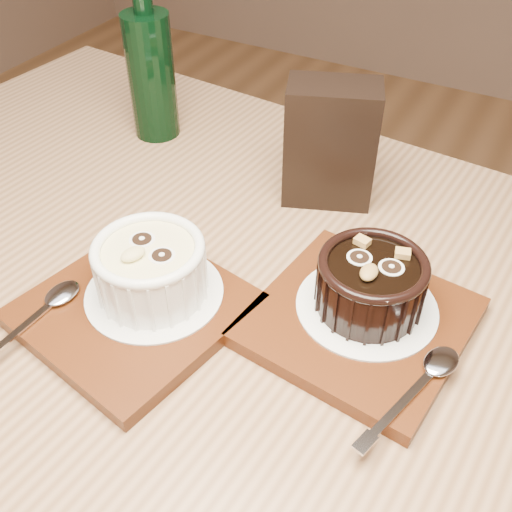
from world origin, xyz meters
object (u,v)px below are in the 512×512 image
(green_bottle, at_px, (151,71))
(ramekin_white, at_px, (150,267))
(table, at_px, (235,389))
(tray_right, at_px, (359,321))
(ramekin_dark, at_px, (371,282))
(condiment_stand, at_px, (330,144))
(tray_left, at_px, (134,309))

(green_bottle, bearing_deg, ramekin_white, -54.77)
(table, xyz_separation_m, tray_right, (0.10, 0.06, 0.10))
(ramekin_dark, height_order, green_bottle, green_bottle)
(ramekin_white, distance_m, green_bottle, 0.33)
(table, distance_m, tray_right, 0.15)
(ramekin_dark, distance_m, condiment_stand, 0.20)
(tray_right, height_order, green_bottle, green_bottle)
(table, height_order, ramekin_dark, ramekin_dark)
(table, relative_size, tray_left, 7.04)
(tray_right, bearing_deg, table, -149.68)
(ramekin_white, xyz_separation_m, condiment_stand, (0.07, 0.24, 0.02))
(condiment_stand, bearing_deg, ramekin_white, -106.22)
(tray_left, bearing_deg, tray_right, 24.41)
(table, height_order, tray_left, tray_left)
(table, relative_size, tray_right, 7.04)
(table, relative_size, ramekin_dark, 12.99)
(green_bottle, bearing_deg, condiment_stand, -6.11)
(table, distance_m, green_bottle, 0.42)
(ramekin_white, bearing_deg, tray_left, -94.76)
(tray_left, height_order, condiment_stand, condiment_stand)
(tray_left, relative_size, tray_right, 1.00)
(ramekin_dark, bearing_deg, green_bottle, 150.71)
(table, distance_m, tray_left, 0.14)
(tray_left, xyz_separation_m, tray_right, (0.19, 0.09, 0.00))
(tray_right, height_order, ramekin_dark, ramekin_dark)
(table, relative_size, green_bottle, 5.62)
(table, xyz_separation_m, ramekin_white, (-0.08, -0.01, 0.14))
(tray_left, height_order, ramekin_dark, ramekin_dark)
(ramekin_dark, relative_size, condiment_stand, 0.70)
(tray_right, relative_size, green_bottle, 0.80)
(condiment_stand, xyz_separation_m, green_bottle, (-0.26, 0.03, 0.02))
(tray_left, height_order, green_bottle, green_bottle)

